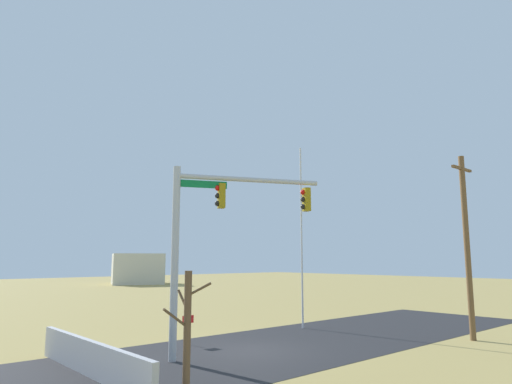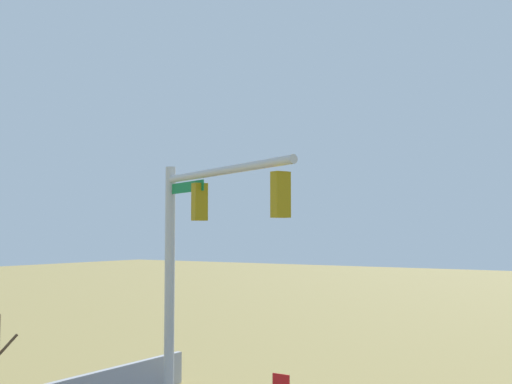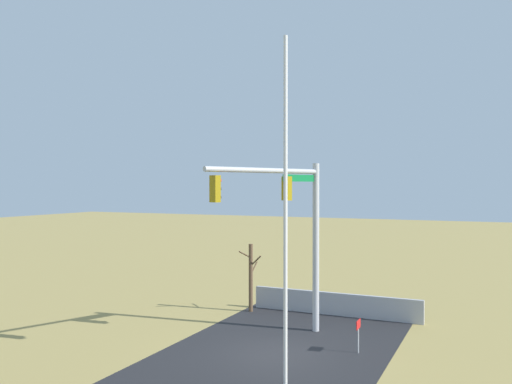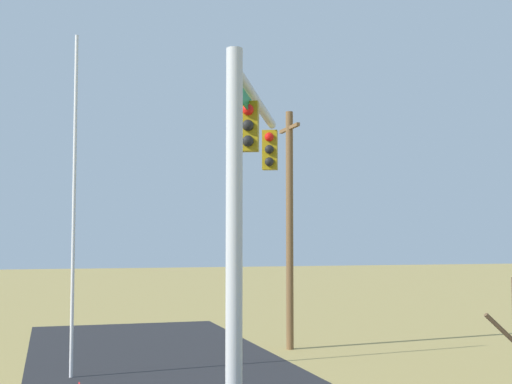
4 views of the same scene
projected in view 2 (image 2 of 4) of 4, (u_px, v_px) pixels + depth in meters
signal_mast at (194, 248)px, 16.15m from camera, size 5.45×2.59×7.09m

